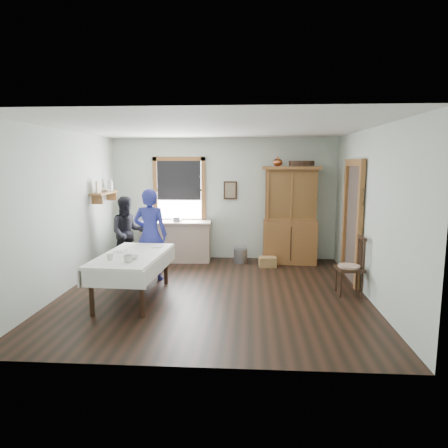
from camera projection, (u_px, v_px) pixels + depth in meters
The scene contains 20 objects.
room at pixel (214, 213), 6.51m from camera, with size 5.01×5.01×2.70m.
window at pixel (179, 187), 8.96m from camera, with size 1.18×0.07×1.48m.
doorway at pixel (353, 218), 7.21m from camera, with size 0.09×1.14×2.22m.
wall_shelf at pixel (105, 192), 8.14m from camera, with size 0.24×1.00×0.44m.
framed_picture at pixel (230, 190), 8.89m from camera, with size 0.30×0.04×0.40m, color black.
rug_beater at pixel (363, 189), 6.59m from camera, with size 0.27×0.27×0.01m, color black.
work_counter at pixel (176, 241), 8.82m from camera, with size 1.55×0.59×0.89m, color tan.
china_hutch at pixel (290, 215), 8.57m from camera, with size 1.22×0.58×2.08m, color #92602D.
dining_table at pixel (133, 276), 6.37m from camera, with size 0.95×1.81×0.73m, color white.
spindle_chair at pixel (350, 266), 6.52m from camera, with size 0.45×0.45×0.98m, color black.
pail at pixel (240, 256), 8.67m from camera, with size 0.29×0.29×0.31m, color gray.
wicker_basket at pixel (267, 262), 8.34m from camera, with size 0.36×0.25×0.21m, color #A07F48.
woman_blue at pixel (151, 238), 7.34m from camera, with size 0.57×0.38×1.57m, color navy.
figure_dark at pixel (128, 235), 8.16m from camera, with size 0.67×0.52×1.37m, color black.
table_cup_a at pixel (128, 258), 5.81m from camera, with size 0.13×0.13×0.11m, color silver.
table_cup_b at pixel (110, 257), 5.90m from camera, with size 0.10×0.10×0.09m, color silver.
table_bowl at pixel (132, 257), 5.98m from camera, with size 0.22×0.22×0.05m, color silver.
counter_book at pixel (173, 220), 8.80m from camera, with size 0.15×0.21×0.02m, color #75654E.
counter_bowl at pixel (177, 220), 8.79m from camera, with size 0.21×0.21×0.07m, color silver.
shelf_bowl at pixel (105, 190), 8.15m from camera, with size 0.22×0.22×0.05m, color silver.
Camera 1 is at (0.59, -6.43, 2.15)m, focal length 32.00 mm.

